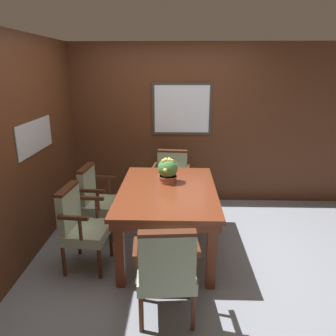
% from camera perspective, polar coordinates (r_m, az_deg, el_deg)
% --- Properties ---
extents(ground_plane, '(14.00, 14.00, 0.00)m').
position_cam_1_polar(ground_plane, '(3.97, 0.03, -14.58)').
color(ground_plane, gray).
extents(wall_back, '(7.20, 0.08, 2.45)m').
position_cam_1_polar(wall_back, '(5.12, 0.60, 7.45)').
color(wall_back, '#4C2816').
rests_on(wall_back, ground_plane).
extents(wall_left, '(0.08, 7.20, 2.45)m').
position_cam_1_polar(wall_left, '(3.86, -23.84, 2.74)').
color(wall_left, '#4C2816').
rests_on(wall_left, ground_plane).
extents(dining_table, '(1.10, 1.62, 0.77)m').
position_cam_1_polar(dining_table, '(3.76, -0.07, -5.03)').
color(dining_table, maroon).
rests_on(dining_table, ground_plane).
extents(chair_left_far, '(0.47, 0.56, 0.91)m').
position_cam_1_polar(chair_left_far, '(4.28, -12.35, -5.03)').
color(chair_left_far, '#472314').
rests_on(chair_left_far, ground_plane).
extents(chair_left_near, '(0.48, 0.56, 0.91)m').
position_cam_1_polar(chair_left_near, '(3.64, -15.02, -9.32)').
color(chair_left_near, '#472314').
rests_on(chair_left_near, ground_plane).
extents(chair_head_near, '(0.56, 0.48, 0.91)m').
position_cam_1_polar(chair_head_near, '(2.81, -0.27, -17.23)').
color(chair_head_near, '#472314').
rests_on(chair_head_near, ground_plane).
extents(chair_head_far, '(0.57, 0.49, 0.91)m').
position_cam_1_polar(chair_head_far, '(4.89, 0.61, -1.78)').
color(chair_head_far, '#472314').
rests_on(chair_head_far, ground_plane).
extents(potted_plant, '(0.24, 0.25, 0.31)m').
position_cam_1_polar(potted_plant, '(3.88, -0.04, -0.39)').
color(potted_plant, '#9E5638').
rests_on(potted_plant, dining_table).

